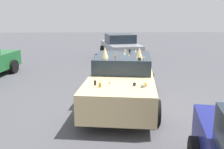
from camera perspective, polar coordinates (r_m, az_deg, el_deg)
name	(u,v)px	position (r m, az deg, el deg)	size (l,w,h in m)	color
ground_plane	(122,103)	(7.93, 2.18, -6.32)	(60.00, 60.00, 0.00)	#47474C
art_car_decorated	(122,80)	(7.79, 2.26, -1.20)	(4.85, 2.50, 1.73)	#D8BC7F
parked_sedan_row_back_far	(120,46)	(15.71, 1.86, 6.19)	(4.21, 2.49, 1.45)	gray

